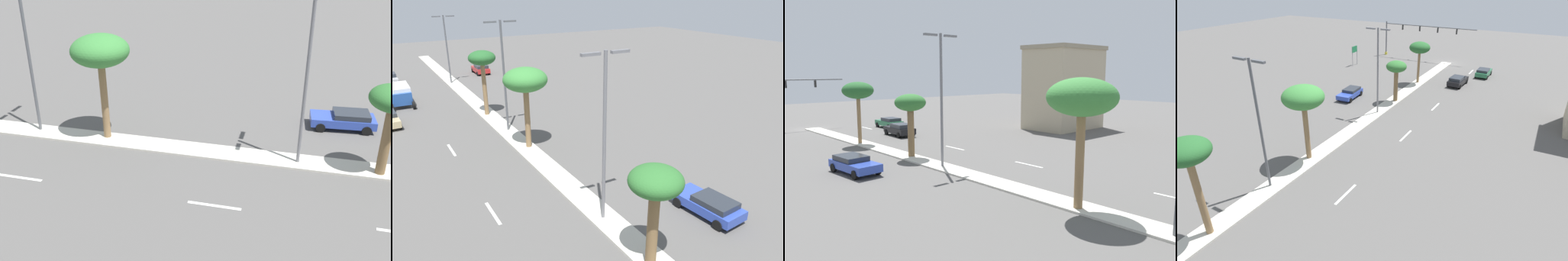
# 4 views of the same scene
# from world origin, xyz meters

# --- Properties ---
(ground_plane) EXTENTS (160.00, 160.00, 0.00)m
(ground_plane) POSITION_xyz_m (0.00, 36.25, 0.00)
(ground_plane) COLOR #565451
(median_curb) EXTENTS (1.80, 93.22, 0.12)m
(median_curb) POSITION_xyz_m (0.00, 46.61, 0.06)
(median_curb) COLOR beige
(median_curb) RESTS_ON ground
(lane_stripe_center) EXTENTS (0.20, 2.80, 0.01)m
(lane_stripe_center) POSITION_xyz_m (-5.57, 31.62, 0.01)
(lane_stripe_center) COLOR silver
(lane_stripe_center) RESTS_ON ground
(lane_stripe_right) EXTENTS (0.20, 2.80, 0.01)m
(lane_stripe_right) POSITION_xyz_m (-5.57, 42.90, 0.01)
(lane_stripe_right) COLOR silver
(lane_stripe_right) RESTS_ON ground
(palm_tree_rear) EXTENTS (3.63, 3.63, 6.84)m
(palm_tree_rear) POSITION_xyz_m (0.31, 40.09, 5.83)
(palm_tree_rear) COLOR olive
(palm_tree_rear) RESTS_ON median_curb
(street_lamp_mid) EXTENTS (2.90, 0.24, 9.90)m
(street_lamp_mid) POSITION_xyz_m (-0.08, 27.70, 5.91)
(street_lamp_mid) COLOR slate
(street_lamp_mid) RESTS_ON median_curb
(street_lamp_leading) EXTENTS (2.90, 0.24, 10.18)m
(street_lamp_leading) POSITION_xyz_m (0.20, 45.00, 6.06)
(street_lamp_leading) COLOR #515459
(street_lamp_leading) RESTS_ON median_curb
(sedan_blue_center) EXTENTS (2.29, 4.44, 1.24)m
(sedan_blue_center) POSITION_xyz_m (5.69, 24.87, 0.69)
(sedan_blue_center) COLOR #2D47AD
(sedan_blue_center) RESTS_ON ground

